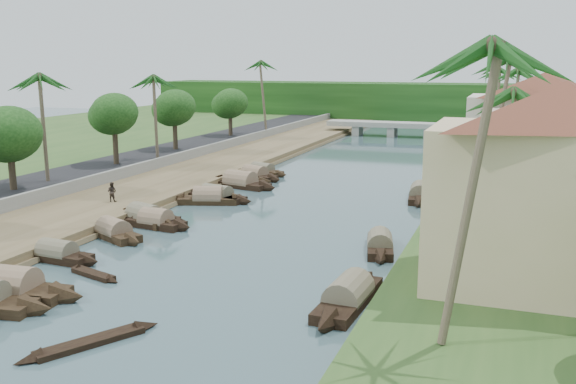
% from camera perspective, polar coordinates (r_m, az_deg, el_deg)
% --- Properties ---
extents(ground, '(220.00, 220.00, 0.00)m').
position_cam_1_polar(ground, '(41.09, -5.65, -5.94)').
color(ground, '#3D565C').
rests_on(ground, ground).
extents(left_bank, '(10.00, 180.00, 0.80)m').
position_cam_1_polar(left_bank, '(65.53, -10.81, 0.83)').
color(left_bank, brown).
rests_on(left_bank, ground).
extents(right_bank, '(16.00, 180.00, 1.20)m').
position_cam_1_polar(right_bank, '(56.58, 21.40, -1.23)').
color(right_bank, '#2B4D1E').
rests_on(right_bank, ground).
extents(road, '(8.00, 180.00, 1.40)m').
position_cam_1_polar(road, '(70.15, -16.81, 1.49)').
color(road, black).
rests_on(road, ground).
extents(retaining_wall, '(0.40, 180.00, 1.10)m').
position_cam_1_polar(retaining_wall, '(67.58, -13.91, 1.84)').
color(retaining_wall, slate).
rests_on(retaining_wall, left_bank).
extents(treeline, '(120.00, 14.00, 8.00)m').
position_cam_1_polar(treeline, '(136.65, 12.77, 7.72)').
color(treeline, '#11340E').
rests_on(treeline, ground).
extents(bridge, '(28.00, 4.00, 2.40)m').
position_cam_1_polar(bridge, '(109.18, 10.83, 5.72)').
color(bridge, gray).
rests_on(bridge, ground).
extents(building_near, '(14.85, 14.85, 10.20)m').
position_cam_1_polar(building_near, '(33.90, 22.84, 0.59)').
color(building_near, beige).
rests_on(building_near, right_bank).
extents(building_mid, '(14.11, 14.11, 9.70)m').
position_cam_1_polar(building_mid, '(49.80, 23.14, 3.48)').
color(building_mid, tan).
rests_on(building_mid, right_bank).
extents(building_far, '(15.59, 15.59, 10.20)m').
position_cam_1_polar(building_far, '(63.63, 21.62, 5.37)').
color(building_far, beige).
rests_on(building_far, right_bank).
extents(building_distant, '(12.62, 12.62, 9.20)m').
position_cam_1_polar(building_distant, '(83.63, 21.95, 6.27)').
color(building_distant, beige).
rests_on(building_distant, right_bank).
extents(sampan_2, '(9.60, 2.72, 2.46)m').
position_cam_1_polar(sampan_2, '(37.70, -23.69, -7.83)').
color(sampan_2, black).
rests_on(sampan_2, ground).
extents(sampan_3, '(6.79, 1.92, 1.86)m').
position_cam_1_polar(sampan_3, '(42.99, -19.83, -5.24)').
color(sampan_3, black).
rests_on(sampan_3, ground).
extents(sampan_4, '(6.97, 4.46, 2.03)m').
position_cam_1_polar(sampan_4, '(47.21, -15.23, -3.48)').
color(sampan_4, black).
rests_on(sampan_4, ground).
extents(sampan_5, '(6.63, 2.41, 2.10)m').
position_cam_1_polar(sampan_5, '(49.51, -11.66, -2.62)').
color(sampan_5, black).
rests_on(sampan_5, ground).
extents(sampan_6, '(7.63, 4.31, 2.24)m').
position_cam_1_polar(sampan_6, '(50.89, -12.62, -2.27)').
color(sampan_6, black).
rests_on(sampan_6, ground).
extents(sampan_7, '(6.58, 1.90, 1.79)m').
position_cam_1_polar(sampan_7, '(50.74, -12.20, -2.31)').
color(sampan_7, black).
rests_on(sampan_7, ground).
extents(sampan_8, '(7.49, 3.91, 2.26)m').
position_cam_1_polar(sampan_8, '(57.06, -7.11, -0.60)').
color(sampan_8, black).
rests_on(sampan_8, ground).
extents(sampan_9, '(8.16, 3.34, 2.05)m').
position_cam_1_polar(sampan_9, '(58.20, -6.36, -0.35)').
color(sampan_9, black).
rests_on(sampan_9, ground).
extents(sampan_10, '(6.81, 3.63, 1.90)m').
position_cam_1_polar(sampan_10, '(65.49, -4.32, 1.01)').
color(sampan_10, black).
rests_on(sampan_10, ground).
extents(sampan_11, '(8.91, 3.92, 2.46)m').
position_cam_1_polar(sampan_11, '(64.22, -4.25, 0.81)').
color(sampan_11, black).
rests_on(sampan_11, ground).
extents(sampan_12, '(7.35, 3.99, 1.82)m').
position_cam_1_polar(sampan_12, '(71.46, -2.30, 1.91)').
color(sampan_12, black).
rests_on(sampan_12, ground).
extents(sampan_13, '(7.61, 4.46, 2.10)m').
position_cam_1_polar(sampan_13, '(68.65, -2.97, 1.51)').
color(sampan_13, black).
rests_on(sampan_13, ground).
extents(sampan_14, '(2.24, 9.33, 2.23)m').
position_cam_1_polar(sampan_14, '(33.53, 5.40, -9.26)').
color(sampan_14, black).
rests_on(sampan_14, ground).
extents(sampan_15, '(3.02, 7.30, 1.96)m').
position_cam_1_polar(sampan_15, '(42.93, 8.17, -4.67)').
color(sampan_15, black).
rests_on(sampan_15, ground).
extents(sampan_16, '(2.70, 9.11, 2.19)m').
position_cam_1_polar(sampan_16, '(59.73, 11.64, -0.21)').
color(sampan_16, black).
rests_on(sampan_16, ground).
extents(canoe_0, '(4.12, 6.26, 0.89)m').
position_cam_1_polar(canoe_0, '(30.35, -17.14, -12.68)').
color(canoe_0, black).
rests_on(canoe_0, ground).
extents(canoe_1, '(4.52, 2.02, 0.73)m').
position_cam_1_polar(canoe_1, '(39.33, -16.92, -7.05)').
color(canoe_1, black).
rests_on(canoe_1, ground).
extents(canoe_2, '(4.56, 2.97, 0.70)m').
position_cam_1_polar(canoe_2, '(63.34, -6.25, 0.33)').
color(canoe_2, black).
rests_on(canoe_2, ground).
extents(palm_0, '(3.20, 3.20, 13.20)m').
position_cam_1_polar(palm_0, '(24.63, 15.44, 11.81)').
color(palm_0, '#76654F').
rests_on(palm_0, ground).
extents(palm_1, '(3.20, 3.20, 10.86)m').
position_cam_1_polar(palm_1, '(40.87, 18.57, 8.14)').
color(palm_1, '#76654F').
rests_on(palm_1, ground).
extents(palm_2, '(3.20, 3.20, 12.82)m').
position_cam_1_polar(palm_2, '(56.96, 18.14, 10.85)').
color(palm_2, '#76654F').
rests_on(palm_2, ground).
extents(palm_3, '(3.20, 3.20, 11.74)m').
position_cam_1_polar(palm_3, '(74.85, 19.36, 9.98)').
color(palm_3, '#76654F').
rests_on(palm_3, ground).
extents(palm_5, '(3.20, 3.20, 11.20)m').
position_cam_1_polar(palm_5, '(62.91, -21.17, 9.39)').
color(palm_5, '#76654F').
rests_on(palm_5, ground).
extents(palm_6, '(3.20, 3.20, 10.78)m').
position_cam_1_polar(palm_6, '(74.75, -11.81, 9.81)').
color(palm_6, '#76654F').
rests_on(palm_6, ground).
extents(palm_7, '(3.20, 3.20, 11.63)m').
position_cam_1_polar(palm_7, '(91.15, 18.23, 10.13)').
color(palm_7, '#76654F').
rests_on(palm_7, ground).
extents(palm_8, '(3.20, 3.20, 12.44)m').
position_cam_1_polar(palm_8, '(100.65, -2.09, 11.32)').
color(palm_8, '#76654F').
rests_on(palm_8, ground).
extents(tree_2, '(5.48, 5.48, 7.03)m').
position_cam_1_polar(tree_2, '(59.98, -23.55, 4.64)').
color(tree_2, '#433626').
rests_on(tree_2, ground).
extents(tree_3, '(4.99, 4.99, 7.44)m').
position_cam_1_polar(tree_3, '(71.74, -15.22, 6.63)').
color(tree_3, '#433626').
rests_on(tree_3, ground).
extents(tree_4, '(5.15, 5.15, 7.31)m').
position_cam_1_polar(tree_4, '(82.60, -10.08, 7.30)').
color(tree_4, '#433626').
rests_on(tree_4, ground).
extents(tree_5, '(5.01, 5.01, 6.81)m').
position_cam_1_polar(tree_5, '(97.35, -5.17, 7.77)').
color(tree_5, '#433626').
rests_on(tree_5, ground).
extents(person_far, '(0.87, 0.71, 1.66)m').
position_cam_1_polar(person_far, '(55.55, -15.39, 0.02)').
color(person_far, '#312822').
rests_on(person_far, left_bank).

